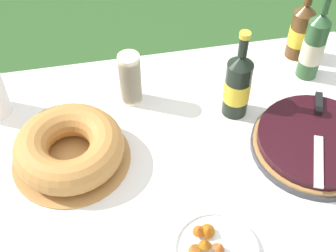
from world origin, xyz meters
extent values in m
cube|color=brown|center=(0.00, 0.00, 0.72)|extent=(1.73, 1.08, 0.03)
cylinder|color=brown|center=(0.81, 0.48, 0.35)|extent=(0.06, 0.06, 0.71)
cube|color=white|center=(0.00, 0.00, 0.74)|extent=(1.74, 1.09, 0.00)
cube|color=white|center=(0.00, 0.54, 0.69)|extent=(1.74, 0.00, 0.10)
cylinder|color=#38383D|center=(0.55, 0.00, 0.76)|extent=(0.39, 0.39, 0.02)
cylinder|color=#B78447|center=(0.55, 0.00, 0.77)|extent=(0.38, 0.38, 0.01)
cylinder|color=black|center=(0.55, 0.00, 0.79)|extent=(0.36, 0.36, 0.03)
cube|color=silver|center=(0.51, -0.09, 0.81)|extent=(0.10, 0.18, 0.00)
cube|color=black|center=(0.61, 0.13, 0.81)|extent=(0.06, 0.09, 0.01)
cylinder|color=#B78447|center=(-0.18, 0.10, 0.75)|extent=(0.36, 0.36, 0.01)
torus|color=#BC7F3D|center=(-0.18, 0.10, 0.80)|extent=(0.33, 0.33, 0.10)
cylinder|color=beige|center=(0.03, 0.32, 0.79)|extent=(0.07, 0.07, 0.09)
cylinder|color=beige|center=(0.03, 0.32, 0.81)|extent=(0.07, 0.07, 0.09)
cylinder|color=beige|center=(0.03, 0.32, 0.82)|extent=(0.07, 0.07, 0.09)
cylinder|color=beige|center=(0.03, 0.32, 0.83)|extent=(0.07, 0.07, 0.09)
cylinder|color=beige|center=(0.03, 0.32, 0.85)|extent=(0.07, 0.07, 0.09)
cylinder|color=beige|center=(0.03, 0.32, 0.86)|extent=(0.07, 0.07, 0.09)
cylinder|color=beige|center=(0.03, 0.32, 0.87)|extent=(0.07, 0.07, 0.09)
cylinder|color=beige|center=(0.03, 0.32, 0.88)|extent=(0.07, 0.07, 0.09)
torus|color=beige|center=(0.03, 0.32, 0.93)|extent=(0.07, 0.07, 0.01)
cylinder|color=#2D562D|center=(0.66, 0.33, 0.86)|extent=(0.07, 0.07, 0.22)
cylinder|color=beige|center=(0.66, 0.33, 0.85)|extent=(0.08, 0.08, 0.08)
cone|color=#2D562D|center=(0.66, 0.33, 0.99)|extent=(0.07, 0.07, 0.04)
cylinder|color=#2D562D|center=(0.66, 0.33, 1.04)|extent=(0.03, 0.03, 0.06)
cylinder|color=brown|center=(0.66, 0.44, 0.84)|extent=(0.08, 0.08, 0.18)
cylinder|color=yellow|center=(0.66, 0.44, 0.83)|extent=(0.08, 0.08, 0.07)
cone|color=brown|center=(0.66, 0.44, 0.95)|extent=(0.08, 0.08, 0.04)
cylinder|color=black|center=(0.35, 0.20, 0.85)|extent=(0.08, 0.08, 0.20)
cylinder|color=yellow|center=(0.35, 0.20, 0.84)|extent=(0.08, 0.08, 0.08)
cone|color=black|center=(0.35, 0.20, 0.96)|extent=(0.08, 0.08, 0.04)
cylinder|color=black|center=(0.35, 0.20, 1.01)|extent=(0.03, 0.03, 0.06)
cylinder|color=gold|center=(0.35, 0.20, 1.06)|extent=(0.03, 0.03, 0.02)
cylinder|color=white|center=(0.16, -0.28, 0.75)|extent=(0.23, 0.23, 0.01)
torus|color=white|center=(0.16, -0.28, 0.76)|extent=(0.22, 0.22, 0.01)
cone|color=#B0521D|center=(0.17, -0.28, 0.78)|extent=(0.04, 0.04, 0.04)
cone|color=#B55D10|center=(0.15, -0.23, 0.78)|extent=(0.05, 0.05, 0.03)
cone|color=#B2631E|center=(0.10, -0.26, 0.77)|extent=(0.06, 0.06, 0.04)
cone|color=#BB5715|center=(0.13, -0.22, 0.78)|extent=(0.04, 0.03, 0.03)
cone|color=#A55A0F|center=(0.14, -0.26, 0.78)|extent=(0.05, 0.05, 0.02)
camera|label=1|loc=(-0.07, -0.81, 1.86)|focal=50.00mm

